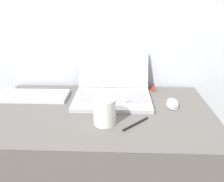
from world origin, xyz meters
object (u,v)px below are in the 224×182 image
object	(u,v)px
drink_cup	(105,111)
external_keyboard	(33,96)
usb_stick	(153,89)
laptop	(113,90)
pen	(136,124)
computer_mouse	(173,103)

from	to	relation	value
drink_cup	external_keyboard	size ratio (longest dim) A/B	0.57
usb_stick	laptop	bearing A→B (deg)	-155.22
external_keyboard	pen	distance (m)	0.58
computer_mouse	usb_stick	world-z (taller)	computer_mouse
computer_mouse	external_keyboard	size ratio (longest dim) A/B	0.26
drink_cup	computer_mouse	xyz separation A→B (m)	(0.32, 0.17, -0.05)
external_keyboard	usb_stick	size ratio (longest dim) A/B	6.10
drink_cup	usb_stick	xyz separation A→B (m)	(0.25, 0.37, -0.06)
computer_mouse	external_keyboard	world-z (taller)	computer_mouse
usb_stick	pen	size ratio (longest dim) A/B	0.53
laptop	drink_cup	world-z (taller)	drink_cup
drink_cup	usb_stick	size ratio (longest dim) A/B	3.49
laptop	external_keyboard	distance (m)	0.42
drink_cup	computer_mouse	size ratio (longest dim) A/B	2.16
drink_cup	pen	distance (m)	0.14
computer_mouse	pen	world-z (taller)	computer_mouse
laptop	external_keyboard	size ratio (longest dim) A/B	1.07
laptop	usb_stick	bearing A→B (deg)	24.78
external_keyboard	pen	world-z (taller)	external_keyboard
computer_mouse	drink_cup	bearing A→B (deg)	-152.30
drink_cup	external_keyboard	distance (m)	0.46
laptop	computer_mouse	distance (m)	0.31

